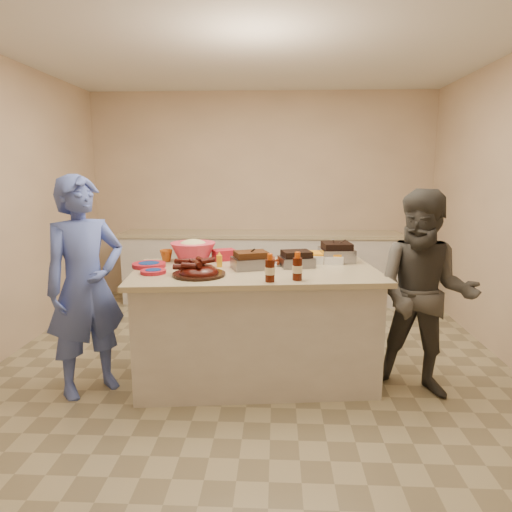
{
  "coord_description": "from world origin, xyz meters",
  "views": [
    {
      "loc": [
        0.21,
        -3.64,
        1.69
      ],
      "look_at": [
        0.05,
        -0.05,
        1.01
      ],
      "focal_mm": 32.0,
      "sensor_mm": 36.0,
      "label": 1
    }
  ],
  "objects_px": {
    "coleslaw_bowl": "(193,260)",
    "guest_blue": "(93,390)",
    "roasting_pan": "(336,261)",
    "mustard_bottle": "(219,267)",
    "bbq_bottle_b": "(297,280)",
    "rib_platter": "(199,276)",
    "guest_gray": "(417,392)",
    "island": "(256,377)",
    "bbq_bottle_a": "(270,282)",
    "plastic_cup": "(167,261)"
  },
  "relations": [
    {
      "from": "coleslaw_bowl",
      "to": "guest_blue",
      "type": "distance_m",
      "value": 1.31
    },
    {
      "from": "roasting_pan",
      "to": "mustard_bottle",
      "type": "xyz_separation_m",
      "value": [
        -0.98,
        -0.28,
        0.0
      ]
    },
    {
      "from": "bbq_bottle_b",
      "to": "guest_blue",
      "type": "xyz_separation_m",
      "value": [
        -1.58,
        0.05,
        -0.91
      ]
    },
    {
      "from": "rib_platter",
      "to": "coleslaw_bowl",
      "type": "height_order",
      "value": "coleslaw_bowl"
    },
    {
      "from": "roasting_pan",
      "to": "guest_gray",
      "type": "distance_m",
      "value": 1.23
    },
    {
      "from": "rib_platter",
      "to": "island",
      "type": "bearing_deg",
      "value": 29.08
    },
    {
      "from": "island",
      "to": "coleslaw_bowl",
      "type": "bearing_deg",
      "value": 142.06
    },
    {
      "from": "bbq_bottle_a",
      "to": "roasting_pan",
      "type": "bearing_deg",
      "value": 53.67
    },
    {
      "from": "guest_blue",
      "to": "mustard_bottle",
      "type": "bearing_deg",
      "value": -23.13
    },
    {
      "from": "bbq_bottle_a",
      "to": "guest_gray",
      "type": "relative_size",
      "value": 0.13
    },
    {
      "from": "bbq_bottle_b",
      "to": "guest_blue",
      "type": "relative_size",
      "value": 0.12
    },
    {
      "from": "roasting_pan",
      "to": "bbq_bottle_b",
      "type": "height_order",
      "value": "bbq_bottle_b"
    },
    {
      "from": "plastic_cup",
      "to": "rib_platter",
      "type": "bearing_deg",
      "value": -54.5
    },
    {
      "from": "rib_platter",
      "to": "roasting_pan",
      "type": "distance_m",
      "value": 1.25
    },
    {
      "from": "coleslaw_bowl",
      "to": "bbq_bottle_b",
      "type": "bearing_deg",
      "value": -38.03
    },
    {
      "from": "roasting_pan",
      "to": "guest_gray",
      "type": "height_order",
      "value": "roasting_pan"
    },
    {
      "from": "island",
      "to": "rib_platter",
      "type": "height_order",
      "value": "rib_platter"
    },
    {
      "from": "island",
      "to": "roasting_pan",
      "type": "bearing_deg",
      "value": 22.25
    },
    {
      "from": "guest_blue",
      "to": "rib_platter",
      "type": "bearing_deg",
      "value": -40.63
    },
    {
      "from": "coleslaw_bowl",
      "to": "guest_gray",
      "type": "distance_m",
      "value": 2.12
    },
    {
      "from": "plastic_cup",
      "to": "guest_gray",
      "type": "relative_size",
      "value": 0.07
    },
    {
      "from": "plastic_cup",
      "to": "guest_blue",
      "type": "xyz_separation_m",
      "value": [
        -0.48,
        -0.58,
        -0.91
      ]
    },
    {
      "from": "coleslaw_bowl",
      "to": "plastic_cup",
      "type": "height_order",
      "value": "coleslaw_bowl"
    },
    {
      "from": "coleslaw_bowl",
      "to": "guest_blue",
      "type": "relative_size",
      "value": 0.24
    },
    {
      "from": "island",
      "to": "bbq_bottle_a",
      "type": "bearing_deg",
      "value": -79.46
    },
    {
      "from": "bbq_bottle_b",
      "to": "plastic_cup",
      "type": "distance_m",
      "value": 1.27
    },
    {
      "from": "roasting_pan",
      "to": "guest_blue",
      "type": "bearing_deg",
      "value": -166.91
    },
    {
      "from": "roasting_pan",
      "to": "guest_blue",
      "type": "height_order",
      "value": "roasting_pan"
    },
    {
      "from": "island",
      "to": "guest_gray",
      "type": "relative_size",
      "value": 1.24
    },
    {
      "from": "coleslaw_bowl",
      "to": "mustard_bottle",
      "type": "relative_size",
      "value": 3.07
    },
    {
      "from": "roasting_pan",
      "to": "plastic_cup",
      "type": "bearing_deg",
      "value": 177.43
    },
    {
      "from": "guest_blue",
      "to": "coleslaw_bowl",
      "type": "bearing_deg",
      "value": -2.24
    },
    {
      "from": "rib_platter",
      "to": "mustard_bottle",
      "type": "bearing_deg",
      "value": 70.45
    },
    {
      "from": "bbq_bottle_b",
      "to": "guest_blue",
      "type": "bearing_deg",
      "value": 178.1
    },
    {
      "from": "rib_platter",
      "to": "mustard_bottle",
      "type": "relative_size",
      "value": 3.1
    },
    {
      "from": "bbq_bottle_a",
      "to": "guest_blue",
      "type": "bearing_deg",
      "value": 175.44
    },
    {
      "from": "mustard_bottle",
      "to": "guest_gray",
      "type": "distance_m",
      "value": 1.84
    },
    {
      "from": "bbq_bottle_b",
      "to": "mustard_bottle",
      "type": "xyz_separation_m",
      "value": [
        -0.62,
        0.43,
        0.0
      ]
    },
    {
      "from": "rib_platter",
      "to": "bbq_bottle_b",
      "type": "height_order",
      "value": "bbq_bottle_b"
    },
    {
      "from": "bbq_bottle_a",
      "to": "plastic_cup",
      "type": "xyz_separation_m",
      "value": [
        -0.91,
        0.69,
        0.0
      ]
    },
    {
      "from": "rib_platter",
      "to": "mustard_bottle",
      "type": "distance_m",
      "value": 0.34
    },
    {
      "from": "bbq_bottle_a",
      "to": "bbq_bottle_b",
      "type": "distance_m",
      "value": 0.2
    },
    {
      "from": "bbq_bottle_b",
      "to": "mustard_bottle",
      "type": "height_order",
      "value": "bbq_bottle_b"
    },
    {
      "from": "mustard_bottle",
      "to": "guest_blue",
      "type": "relative_size",
      "value": 0.08
    },
    {
      "from": "roasting_pan",
      "to": "plastic_cup",
      "type": "height_order",
      "value": "same"
    },
    {
      "from": "island",
      "to": "mustard_bottle",
      "type": "relative_size",
      "value": 15.09
    },
    {
      "from": "coleslaw_bowl",
      "to": "island",
      "type": "bearing_deg",
      "value": -31.72
    },
    {
      "from": "island",
      "to": "coleslaw_bowl",
      "type": "relative_size",
      "value": 4.92
    },
    {
      "from": "coleslaw_bowl",
      "to": "guest_blue",
      "type": "bearing_deg",
      "value": -137.88
    },
    {
      "from": "island",
      "to": "guest_gray",
      "type": "distance_m",
      "value": 1.28
    }
  ]
}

